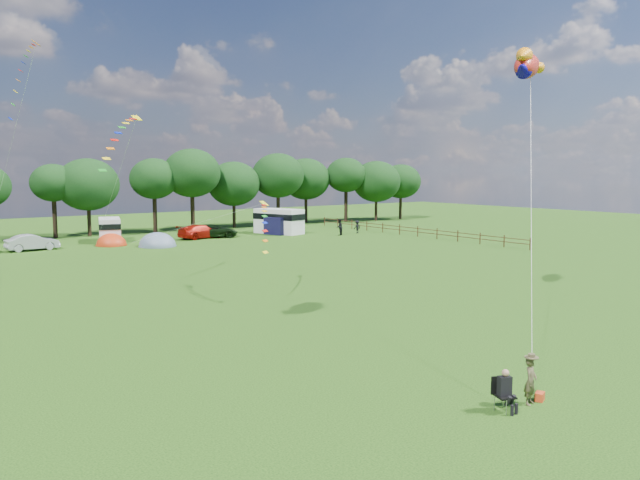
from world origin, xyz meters
TOP-DOWN VIEW (x-y plane):
  - ground_plane at (0.00, 0.00)m, footprint 180.00×180.00m
  - tree_line at (5.30, 54.99)m, footprint 102.98×10.98m
  - fence at (32.00, 34.50)m, footprint 0.12×33.12m
  - car_b at (-6.41, 45.64)m, footprint 4.49×1.90m
  - car_c at (11.09, 45.86)m, footprint 5.52×3.08m
  - car_d at (12.62, 45.92)m, footprint 6.10×4.02m
  - campervan_c at (1.94, 48.94)m, footprint 3.50×5.50m
  - campervan_d at (21.06, 45.40)m, footprint 4.28×6.55m
  - tent_orange at (0.93, 45.29)m, footprint 3.09×3.38m
  - tent_greyblue at (4.40, 41.76)m, footprint 3.77×4.13m
  - awning_navy at (21.03, 44.88)m, footprint 3.93×3.52m
  - kite_flyer at (-1.75, -6.05)m, footprint 0.65×0.53m
  - camp_chair at (-2.91, -5.89)m, footprint 0.70×0.72m
  - kite_bag at (-1.21, -6.04)m, footprint 0.47×0.40m
  - fish_kite at (10.13, 3.23)m, footprint 3.82×2.69m
  - streamer_kite_a at (-10.01, 26.34)m, footprint 3.22×5.60m
  - streamer_kite_b at (-5.18, 22.45)m, footprint 4.29×4.56m
  - streamer_kite_c at (0.98, 15.18)m, footprint 3.11×4.84m
  - walker_a at (25.71, 39.54)m, footprint 1.11×1.02m
  - walker_b at (28.87, 40.11)m, footprint 1.06×0.58m

SIDE VIEW (x-z plane):
  - ground_plane at x=0.00m, z-range 0.00..0.00m
  - tent_greyblue at x=4.40m, z-range -1.38..1.42m
  - tent_orange at x=0.93m, z-range -1.19..1.23m
  - kite_bag at x=-1.21m, z-range 0.00..0.28m
  - fence at x=32.00m, z-range 0.10..1.30m
  - car_d at x=12.62m, z-range 0.00..1.53m
  - kite_flyer at x=-1.75m, z-range 0.00..1.55m
  - car_b at x=-6.41m, z-range 0.00..1.55m
  - walker_b at x=28.87m, z-range 0.00..1.56m
  - car_c at x=11.09m, z-range 0.00..1.57m
  - camp_chair at x=-2.91m, z-range 0.13..1.50m
  - walker_a at x=25.71m, z-range 0.00..1.95m
  - awning_navy at x=21.03m, z-range 0.00..2.06m
  - campervan_c at x=1.94m, z-range 0.09..2.59m
  - campervan_d at x=21.06m, z-range 0.11..3.08m
  - streamer_kite_c at x=0.98m, z-range 3.31..6.08m
  - tree_line at x=5.30m, z-range 1.21..11.48m
  - streamer_kite_b at x=-5.18m, z-range 8.12..11.92m
  - fish_kite at x=10.13m, z-range 12.14..14.18m
  - streamer_kite_a at x=-10.01m, z-range 11.41..17.17m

